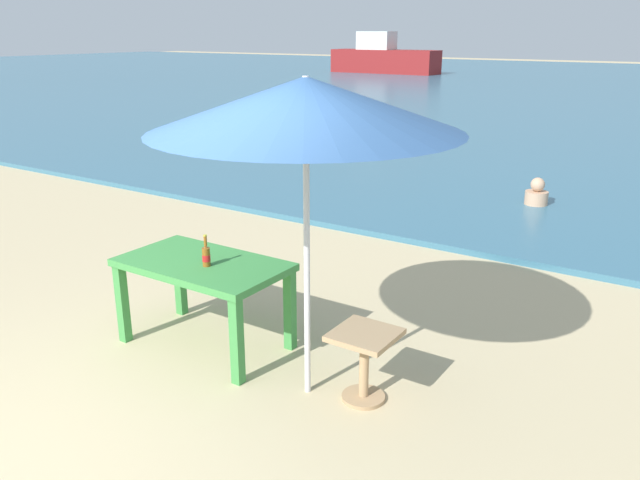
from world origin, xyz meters
name	(u,v)px	position (x,y,z in m)	size (l,w,h in m)	color
ground_plane	(89,461)	(0.00, 0.00, 0.00)	(120.00, 120.00, 0.00)	#C6B287
picnic_table_green	(203,274)	(-0.47, 1.59, 0.65)	(1.40, 0.80, 0.76)	#3D8C42
beer_bottle_amber	(206,255)	(-0.36, 1.52, 0.85)	(0.07, 0.07, 0.26)	brown
patio_umbrella	(306,105)	(0.69, 1.44, 2.12)	(2.10, 2.10, 2.30)	silver
side_table_wood	(364,356)	(1.09, 1.57, 0.35)	(0.44, 0.44, 0.54)	tan
swimmer_person	(537,194)	(0.66, 7.56, 0.24)	(0.34, 0.34, 0.41)	tan
boat_cargo_ship	(384,58)	(-16.02, 33.99, 0.95)	(6.69, 1.82, 2.43)	maroon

